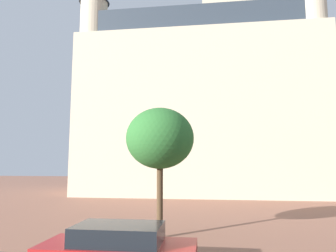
% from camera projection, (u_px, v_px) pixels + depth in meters
% --- Properties ---
extents(landmark_building, '(25.14, 10.32, 37.68)m').
position_uv_depth(landmark_building, '(205.00, 91.00, 32.75)').
color(landmark_building, beige).
rests_on(landmark_building, ground_plane).
extents(car_red, '(4.46, 2.04, 1.51)m').
position_uv_depth(car_red, '(118.00, 252.00, 8.56)').
color(car_red, red).
rests_on(car_red, ground_plane).
extents(tree_curb_far, '(3.10, 3.10, 5.78)m').
position_uv_depth(tree_curb_far, '(160.00, 139.00, 13.66)').
color(tree_curb_far, '#4C3823').
rests_on(tree_curb_far, ground_plane).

